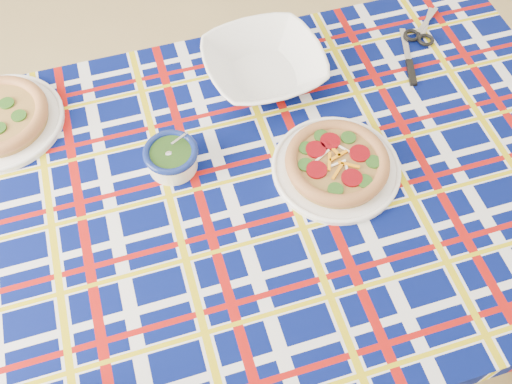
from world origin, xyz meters
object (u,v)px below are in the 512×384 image
object	(u,v)px
pesto_bowl	(171,156)
dining_table	(258,207)
main_focaccia_plate	(337,163)
serving_bowl	(264,66)

from	to	relation	value
pesto_bowl	dining_table	bearing A→B (deg)	-34.44
main_focaccia_plate	serving_bowl	distance (m)	0.33
dining_table	main_focaccia_plate	xyz separation A→B (m)	(0.19, 0.00, 0.11)
main_focaccia_plate	serving_bowl	bearing A→B (deg)	103.14
serving_bowl	dining_table	bearing A→B (deg)	-108.52
dining_table	main_focaccia_plate	bearing A→B (deg)	-0.17
dining_table	pesto_bowl	bearing A→B (deg)	144.59
dining_table	pesto_bowl	distance (m)	0.23
main_focaccia_plate	pesto_bowl	size ratio (longest dim) A/B	2.44
pesto_bowl	main_focaccia_plate	bearing A→B (deg)	-17.70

